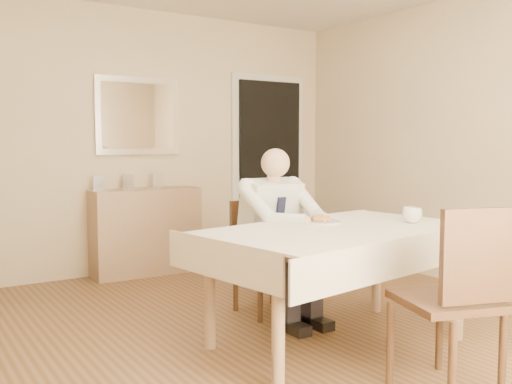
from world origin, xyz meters
TOP-DOWN VIEW (x-y plane):
  - room at (0.00, 0.00)m, footprint 5.00×5.02m
  - doorway at (1.55, 2.46)m, footprint 0.96×0.07m
  - mirror at (-0.01, 2.47)m, footprint 0.86×0.04m
  - dining_table at (0.26, -0.20)m, footprint 1.86×1.27m
  - chair_far at (0.26, 0.67)m, footprint 0.43×0.44m
  - chair_near at (0.27, -1.12)m, footprint 0.58×0.59m
  - seated_man at (0.26, 0.39)m, footprint 0.48×0.72m
  - plate at (0.29, -0.00)m, footprint 0.26×0.26m
  - food at (0.29, -0.00)m, footprint 0.14×0.14m
  - knife at (0.33, -0.06)m, footprint 0.01×0.13m
  - fork at (0.25, -0.06)m, footprint 0.01×0.13m
  - coffee_mug at (0.81, -0.32)m, footprint 0.17×0.17m
  - sideboard at (-0.01, 2.32)m, footprint 1.06×0.38m
  - photo_frame_left at (-0.46, 2.36)m, footprint 0.10×0.02m
  - photo_frame_center at (-0.16, 2.38)m, footprint 0.10×0.02m
  - photo_frame_right at (0.13, 2.34)m, footprint 0.10×0.02m

SIDE VIEW (x-z plane):
  - sideboard at x=-0.01m, z-range 0.00..0.84m
  - chair_far at x=0.26m, z-range 0.05..0.89m
  - chair_near at x=0.27m, z-range 0.07..1.04m
  - dining_table at x=0.26m, z-range 0.29..1.04m
  - seated_man at x=0.26m, z-range 0.07..1.31m
  - plate at x=0.29m, z-range 0.75..0.77m
  - knife at x=0.33m, z-range 0.77..0.78m
  - fork at x=0.25m, z-range 0.77..0.78m
  - food at x=0.29m, z-range 0.76..0.81m
  - coffee_mug at x=0.81m, z-range 0.75..0.86m
  - photo_frame_left at x=-0.46m, z-range 0.84..0.98m
  - photo_frame_center at x=-0.16m, z-range 0.84..0.98m
  - photo_frame_right at x=0.13m, z-range 0.84..0.98m
  - doorway at x=1.55m, z-range -0.05..2.05m
  - room at x=0.00m, z-range 0.00..2.60m
  - mirror at x=-0.01m, z-range 1.17..1.93m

